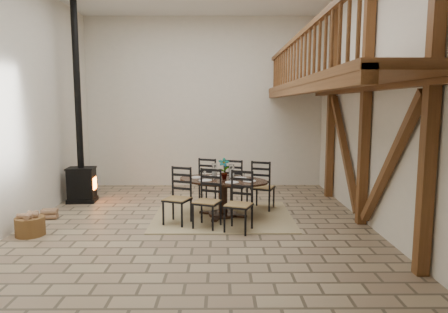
{
  "coord_description": "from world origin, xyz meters",
  "views": [
    {
      "loc": [
        0.49,
        -7.99,
        2.43
      ],
      "look_at": [
        0.55,
        0.4,
        1.35
      ],
      "focal_mm": 32.0,
      "sensor_mm": 36.0,
      "label": 1
    }
  ],
  "objects_px": {
    "dining_table": "(223,197)",
    "log_stack": "(50,214)",
    "wood_stove": "(81,158)",
    "log_basket": "(30,225)"
  },
  "relations": [
    {
      "from": "dining_table",
      "to": "log_stack",
      "type": "distance_m",
      "value": 3.75
    },
    {
      "from": "wood_stove",
      "to": "log_stack",
      "type": "distance_m",
      "value": 1.84
    },
    {
      "from": "dining_table",
      "to": "wood_stove",
      "type": "bearing_deg",
      "value": -179.43
    },
    {
      "from": "wood_stove",
      "to": "log_stack",
      "type": "xyz_separation_m",
      "value": [
        -0.18,
        -1.53,
        -1.01
      ]
    },
    {
      "from": "log_basket",
      "to": "log_stack",
      "type": "xyz_separation_m",
      "value": [
        -0.1,
        1.08,
        -0.08
      ]
    },
    {
      "from": "wood_stove",
      "to": "log_basket",
      "type": "height_order",
      "value": "wood_stove"
    },
    {
      "from": "dining_table",
      "to": "wood_stove",
      "type": "distance_m",
      "value": 3.86
    },
    {
      "from": "log_stack",
      "to": "dining_table",
      "type": "bearing_deg",
      "value": 2.86
    },
    {
      "from": "log_basket",
      "to": "log_stack",
      "type": "distance_m",
      "value": 1.09
    },
    {
      "from": "wood_stove",
      "to": "log_basket",
      "type": "bearing_deg",
      "value": -95.76
    }
  ]
}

